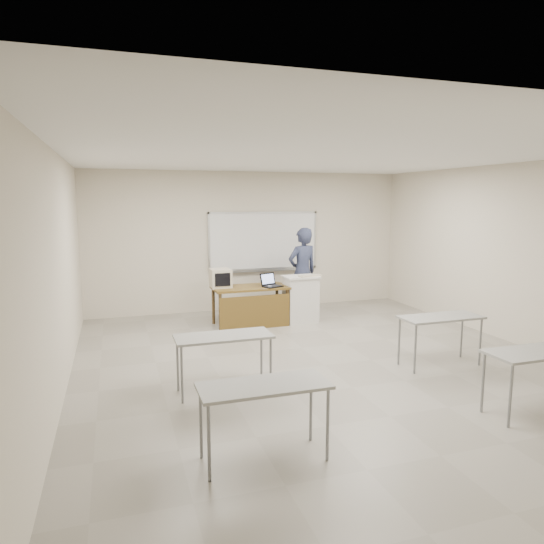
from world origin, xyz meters
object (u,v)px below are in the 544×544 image
object	(u,v)px
instructor_desk	(252,298)
podium	(301,299)
whiteboard	(264,242)
crt_monitor	(220,278)
mouse	(270,286)
keyboard	(310,276)
presenter	(302,272)
laptop	(272,283)

from	to	relation	value
instructor_desk	podium	distance (m)	1.01
whiteboard	crt_monitor	xyz separation A→B (m)	(-1.25, -1.24, -0.56)
whiteboard	mouse	distance (m)	1.76
crt_monitor	keyboard	size ratio (longest dim) A/B	0.94
whiteboard	crt_monitor	distance (m)	1.85
instructor_desk	presenter	bearing A→B (deg)	21.09
whiteboard	laptop	xyz separation A→B (m)	(-0.30, -1.49, -0.67)
podium	crt_monitor	bearing A→B (deg)	170.09
instructor_desk	presenter	world-z (taller)	presenter
keyboard	presenter	size ratio (longest dim) A/B	0.25
podium	mouse	distance (m)	0.74
whiteboard	keyboard	bearing A→B (deg)	-73.97
crt_monitor	mouse	xyz separation A→B (m)	(0.88, -0.33, -0.16)
instructor_desk	mouse	world-z (taller)	mouse
podium	whiteboard	bearing A→B (deg)	100.11
instructor_desk	presenter	distance (m)	1.38
laptop	mouse	distance (m)	0.11
instructor_desk	keyboard	world-z (taller)	keyboard
whiteboard	instructor_desk	bearing A→B (deg)	-115.32
instructor_desk	podium	size ratio (longest dim) A/B	1.56
mouse	laptop	bearing A→B (deg)	73.42
whiteboard	mouse	world-z (taller)	whiteboard
crt_monitor	presenter	size ratio (longest dim) A/B	0.23
whiteboard	podium	bearing A→B (deg)	-78.22
mouse	instructor_desk	bearing A→B (deg)	-170.86
laptop	presenter	world-z (taller)	presenter
instructor_desk	laptop	distance (m)	0.48
podium	crt_monitor	distance (m)	1.64
podium	keyboard	world-z (taller)	keyboard
whiteboard	instructor_desk	distance (m)	1.89
podium	keyboard	size ratio (longest dim) A/B	2.01
presenter	whiteboard	bearing A→B (deg)	-73.90
instructor_desk	keyboard	size ratio (longest dim) A/B	3.12
podium	mouse	size ratio (longest dim) A/B	10.41
whiteboard	mouse	size ratio (longest dim) A/B	28.04
crt_monitor	podium	bearing A→B (deg)	-8.17
mouse	whiteboard	bearing A→B (deg)	100.82
podium	presenter	xyz separation A→B (m)	(0.23, 0.49, 0.45)
presenter	mouse	bearing A→B (deg)	20.68
whiteboard	presenter	distance (m)	1.25
instructor_desk	podium	bearing A→B (deg)	-0.36
whiteboard	crt_monitor	world-z (taller)	whiteboard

